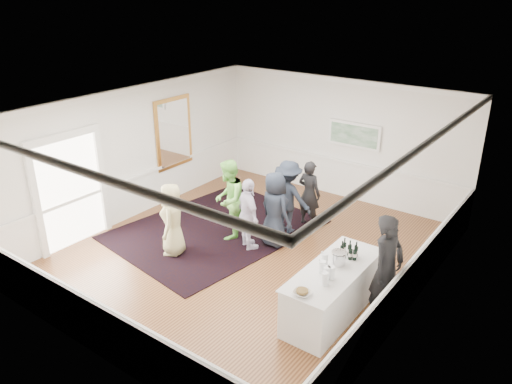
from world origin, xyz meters
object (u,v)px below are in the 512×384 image
Objects in this scene: ice_bucket at (339,258)px; nut_bowl at (302,292)px; guest_dark_b at (309,194)px; guest_navy at (275,209)px; guest_dark_a at (288,197)px; guest_lilac at (248,215)px; guest_green at (229,199)px; guest_tan at (172,219)px; bartender at (387,269)px; serving_table at (333,291)px.

nut_bowl is (-0.04, -1.14, -0.08)m from ice_bucket.
guest_dark_b is 0.95× the size of guest_navy.
guest_dark_a is at bearing -64.71° from guest_navy.
guest_lilac is 1.21m from guest_dark_a.
guest_green is 1.06× the size of guest_dark_a.
guest_dark_a reaches higher than guest_tan.
guest_green is 1.07× the size of guest_navy.
ice_bucket is 0.91× the size of nut_bowl.
guest_lilac is at bearing 161.53° from ice_bucket.
guest_dark_b is (1.16, 1.58, -0.11)m from guest_green.
guest_tan is at bearing 108.38° from bartender.
guest_dark_a reaches higher than guest_dark_b.
serving_table is 1.01m from bartender.
guest_dark_a is 1.07× the size of guest_dark_b.
bartender is at bearing 29.62° from serving_table.
bartender is 1.14× the size of guest_navy.
guest_green reaches higher than guest_lilac.
ice_bucket is (3.29, -1.05, 0.12)m from guest_green.
guest_tan is 5.62× the size of nut_bowl.
guest_navy is 3.32m from nut_bowl.
serving_table is at bearing 129.52° from guest_dark_b.
guest_lilac is at bearing 158.33° from serving_table.
bartender is 3.42m from guest_lilac.
bartender reaches higher than guest_dark_b.
guest_dark_b is (1.63, 2.89, 0.01)m from guest_tan.
guest_tan is 3.83m from nut_bowl.
guest_dark_b reaches higher than nut_bowl.
guest_green reaches higher than serving_table.
guest_green is 1.13× the size of guest_dark_b.
guest_tan is 1.62m from guest_lilac.
serving_table is at bearing 131.49° from bartender.
nut_bowl is (-0.81, -1.40, -0.01)m from bartender.
ice_bucket is at bearing 62.05° from guest_tan.
ice_bucket reaches higher than serving_table.
bartender is 1.21× the size of guest_dark_b.
bartender is at bearing 55.38° from guest_green.
guest_dark_a is at bearing 125.93° from nut_bowl.
guest_lilac reaches higher than ice_bucket.
guest_lilac is 3.26m from nut_bowl.
guest_dark_a is at bearing 138.89° from ice_bucket.
guest_tan reaches higher than nut_bowl.
guest_dark_a is (1.41, 2.31, 0.07)m from guest_tan.
guest_green reaches higher than guest_tan.
guest_navy is (1.53, 1.60, 0.06)m from guest_tan.
guest_lilac is (-2.61, 1.04, 0.34)m from serving_table.
nut_bowl is at bearing -92.04° from ice_bucket.
guest_navy reaches higher than nut_bowl.
nut_bowl is at bearing 161.92° from bartender.
guest_dark_b is at bearing 119.03° from nut_bowl.
guest_tan is 0.99× the size of guest_lilac.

